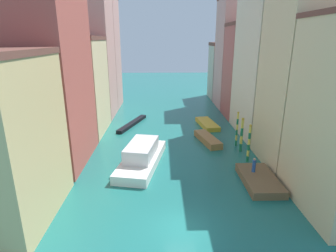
{
  "coord_description": "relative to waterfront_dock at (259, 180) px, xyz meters",
  "views": [
    {
      "loc": [
        -1.43,
        -18.03,
        13.96
      ],
      "look_at": [
        -0.51,
        21.28,
        1.5
      ],
      "focal_mm": 29.67,
      "sensor_mm": 36.0,
      "label": 1
    }
  ],
  "objects": [
    {
      "name": "gondola_black",
      "position": [
        -14.73,
        20.02,
        -0.12
      ],
      "size": [
        4.13,
        9.6,
        0.53
      ],
      "color": "black",
      "rests_on": "ground"
    },
    {
      "name": "waterfront_dock",
      "position": [
        0.0,
        0.0,
        0.0
      ],
      "size": [
        3.26,
        6.3,
        0.77
      ],
      "color": "brown",
      "rests_on": "ground"
    },
    {
      "name": "vaporetto_white",
      "position": [
        -12.1,
        4.73,
        0.65
      ],
      "size": [
        5.61,
        11.18,
        2.62
      ],
      "color": "white",
      "rests_on": "ground"
    },
    {
      "name": "building_right_1",
      "position": [
        5.54,
        4.95,
        9.2
      ],
      "size": [
        7.38,
        8.55,
        19.14
      ],
      "color": "beige",
      "rests_on": "ground"
    },
    {
      "name": "building_left_4",
      "position": [
        -22.21,
        34.18,
        10.56
      ],
      "size": [
        7.38,
        7.7,
        21.88
      ],
      "color": "tan",
      "rests_on": "ground"
    },
    {
      "name": "motorboat_1",
      "position": [
        -2.2,
        19.24,
        -0.03
      ],
      "size": [
        3.28,
        6.92,
        0.71
      ],
      "color": "gold",
      "rests_on": "ground"
    },
    {
      "name": "mooring_pole_1",
      "position": [
        0.37,
        8.33,
        1.94
      ],
      "size": [
        0.37,
        0.37,
        4.53
      ],
      "color": "#197247",
      "rests_on": "ground"
    },
    {
      "name": "building_right_4",
      "position": [
        5.54,
        33.59,
        10.57
      ],
      "size": [
        7.38,
        8.81,
        21.87
      ],
      "color": "tan",
      "rests_on": "ground"
    },
    {
      "name": "building_left_1",
      "position": [
        -22.21,
        6.15,
        10.87
      ],
      "size": [
        7.38,
        11.18,
        22.48
      ],
      "color": "#B25147",
      "rests_on": "ground"
    },
    {
      "name": "building_right_2",
      "position": [
        5.54,
        15.35,
        10.15
      ],
      "size": [
        7.38,
        11.98,
        21.04
      ],
      "color": "beige",
      "rests_on": "ground"
    },
    {
      "name": "building_left_3",
      "position": [
        -22.21,
        26.21,
        10.41
      ],
      "size": [
        7.38,
        8.06,
        21.55
      ],
      "color": "tan",
      "rests_on": "ground"
    },
    {
      "name": "person_on_dock",
      "position": [
        -0.31,
        1.05,
        1.09
      ],
      "size": [
        0.36,
        0.36,
        1.53
      ],
      "color": "#234C93",
      "rests_on": "waterfront_dock"
    },
    {
      "name": "mooring_pole_0",
      "position": [
        0.33,
        5.15,
        1.98
      ],
      "size": [
        0.33,
        0.33,
        4.63
      ],
      "color": "#197247",
      "rests_on": "ground"
    },
    {
      "name": "building_left_2",
      "position": [
        -22.21,
        16.99,
        6.78
      ],
      "size": [
        7.38,
        10.13,
        14.3
      ],
      "color": "beige",
      "rests_on": "ground"
    },
    {
      "name": "mooring_pole_2",
      "position": [
        0.29,
        10.29,
        2.06
      ],
      "size": [
        0.28,
        0.28,
        4.8
      ],
      "color": "#197247",
      "rests_on": "ground"
    },
    {
      "name": "building_right_3",
      "position": [
        5.54,
        25.23,
        7.91
      ],
      "size": [
        7.38,
        7.73,
        16.56
      ],
      "color": "#B25147",
      "rests_on": "ground"
    },
    {
      "name": "motorboat_0",
      "position": [
        -3.35,
        11.7,
        0.05
      ],
      "size": [
        3.18,
        6.55,
        0.87
      ],
      "color": "olive",
      "rests_on": "ground"
    },
    {
      "name": "building_right_5",
      "position": [
        5.54,
        42.2,
        6.17
      ],
      "size": [
        7.38,
        7.54,
        13.08
      ],
      "color": "#BCB299",
      "rests_on": "ground"
    },
    {
      "name": "ground_plane",
      "position": [
        -8.33,
        17.83,
        -0.38
      ],
      "size": [
        154.0,
        154.0,
        0.0
      ],
      "primitive_type": "plane",
      "color": "#1E6B66"
    }
  ]
}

